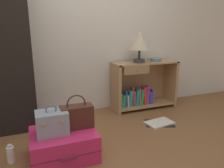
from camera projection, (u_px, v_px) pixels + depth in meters
ground_plane at (123, 164)px, 2.01m from camera, size 9.00×9.00×0.00m
back_wall at (81, 23)px, 3.04m from camera, size 6.40×0.10×2.60m
bookshelf at (142, 86)px, 3.37m from camera, size 1.01×0.37×0.73m
table_lamp at (140, 42)px, 3.13m from camera, size 0.31×0.31×0.46m
bowl at (156, 60)px, 3.35m from camera, size 0.18×0.18×0.05m
suitcase_large at (64, 144)px, 2.09m from camera, size 0.62×0.52×0.27m
train_case at (52, 122)px, 2.00m from camera, size 0.29×0.23×0.29m
handbag at (77, 116)px, 2.12m from camera, size 0.32×0.14×0.34m
bottle at (11, 154)px, 2.01m from camera, size 0.07×0.07×0.18m
open_book_on_floor at (159, 123)px, 2.86m from camera, size 0.44×0.37×0.02m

